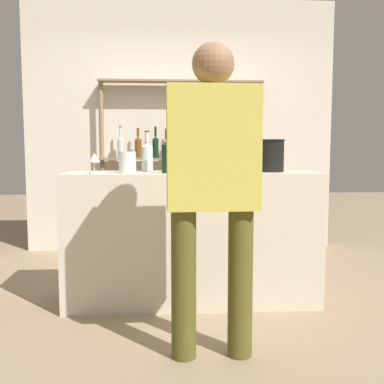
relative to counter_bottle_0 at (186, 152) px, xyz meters
The scene contains 14 objects.
ground_plane 1.13m from the counter_bottle_0, 70.56° to the right, with size 16.00×16.00×0.00m, color #9E8466.
bar_counter 0.64m from the counter_bottle_0, 70.56° to the right, with size 1.86×0.51×0.98m, color beige.
back_wall 1.77m from the counter_bottle_0, 88.78° to the left, with size 3.46×0.12×2.80m, color beige.
back_shelf 1.57m from the counter_bottle_0, 88.46° to the left, with size 1.79×0.18×1.89m.
counter_bottle_0 is the anchor object (origin of this frame).
counter_bottle_1 0.25m from the counter_bottle_0, 124.99° to the right, with size 0.08×0.08×0.32m.
counter_bottle_2 0.38m from the counter_bottle_0, ahead, with size 0.08×0.08×0.33m.
counter_bottle_3 0.30m from the counter_bottle_0, behind, with size 0.09×0.09×0.31m.
counter_bottle_4 0.22m from the counter_bottle_0, 33.36° to the right, with size 0.09×0.09×0.33m.
wine_glass 0.70m from the counter_bottle_0, 159.88° to the right, with size 0.08×0.08×0.14m.
ice_bucket 0.63m from the counter_bottle_0, ahead, with size 0.22×0.22×0.24m.
cork_jar 0.47m from the counter_bottle_0, 158.07° to the right, with size 0.12×0.12×0.15m.
customer_center 1.02m from the counter_bottle_0, 85.10° to the right, with size 0.49×0.22×1.71m.
server_behind_counter 0.84m from the counter_bottle_0, 72.68° to the left, with size 0.50×0.31×1.70m.
Camera 1 is at (-0.23, -3.30, 1.16)m, focal length 42.00 mm.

